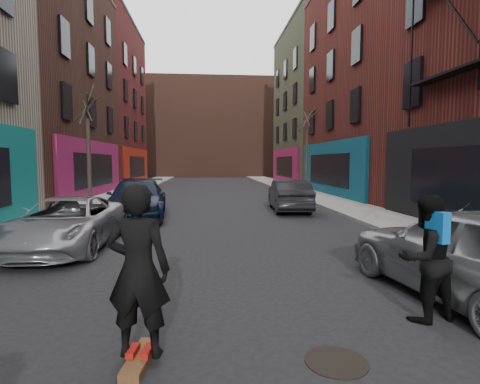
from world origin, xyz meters
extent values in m
cube|color=gray|center=(-6.25, 30.00, 0.07)|extent=(2.50, 84.00, 0.13)
cube|color=gray|center=(6.25, 30.00, 0.07)|extent=(2.50, 84.00, 0.13)
cube|color=#47281E|center=(0.00, 56.00, 7.00)|extent=(40.00, 10.00, 14.00)
imported|color=#93959B|center=(-4.07, 9.02, 0.66)|extent=(2.20, 4.73, 1.31)
imported|color=black|center=(-3.20, 14.02, 0.76)|extent=(2.59, 5.40, 1.52)
imported|color=gray|center=(3.68, 4.67, 0.79)|extent=(2.42, 4.82, 1.57)
imported|color=black|center=(3.20, 15.71, 0.71)|extent=(1.76, 4.38, 1.42)
cube|color=brown|center=(-1.23, 3.24, 0.05)|extent=(0.32, 0.82, 0.10)
imported|color=black|center=(-1.23, 3.24, 1.06)|extent=(0.75, 0.54, 1.91)
imported|color=black|center=(2.57, 4.07, 0.89)|extent=(1.00, 0.86, 1.77)
cube|color=blue|center=(2.61, 3.90, 1.36)|extent=(0.21, 0.33, 0.42)
cylinder|color=black|center=(0.95, 3.07, 0.01)|extent=(0.91, 0.91, 0.01)
camera|label=1|loc=(-0.47, -0.82, 2.24)|focal=28.00mm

